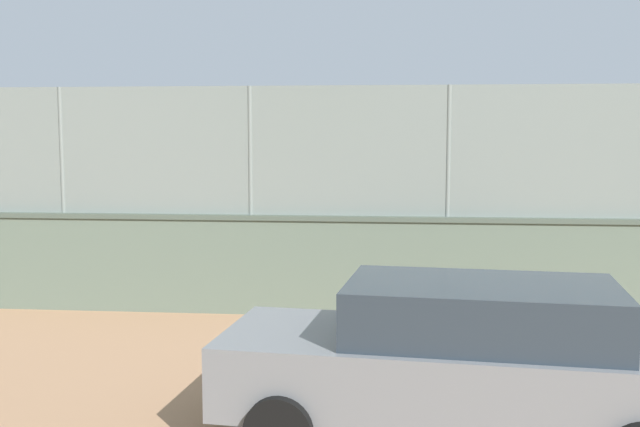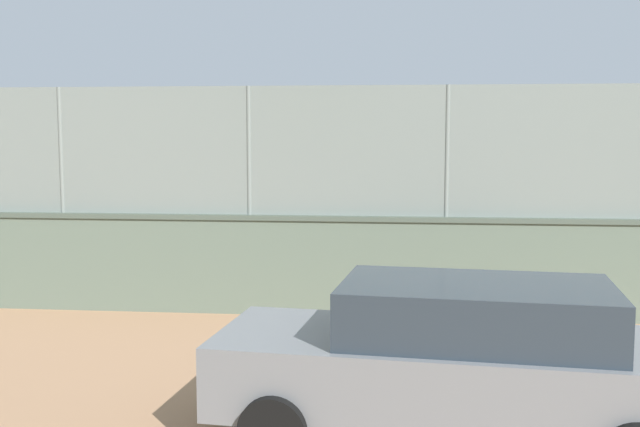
# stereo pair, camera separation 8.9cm
# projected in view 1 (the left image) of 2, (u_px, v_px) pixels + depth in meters

# --- Properties ---
(ground_plane) EXTENTS (260.00, 260.00, 0.00)m
(ground_plane) POSITION_uv_depth(u_px,v_px,m) (336.00, 225.00, 23.82)
(ground_plane) COLOR tan
(perimeter_wall) EXTENTS (31.73, 1.19, 1.60)m
(perimeter_wall) POSITION_uv_depth(u_px,v_px,m) (446.00, 267.00, 11.84)
(perimeter_wall) COLOR slate
(perimeter_wall) RESTS_ON ground_plane
(fence_panel_on_wall) EXTENTS (31.16, 0.93, 2.04)m
(fence_panel_on_wall) POSITION_uv_depth(u_px,v_px,m) (448.00, 151.00, 11.65)
(fence_panel_on_wall) COLOR gray
(fence_panel_on_wall) RESTS_ON perimeter_wall
(player_baseline_waiting) EXTENTS (0.72, 1.24, 1.63)m
(player_baseline_waiting) POSITION_uv_depth(u_px,v_px,m) (481.00, 223.00, 16.28)
(player_baseline_waiting) COLOR navy
(player_baseline_waiting) RESTS_ON ground_plane
(player_near_wall_returning) EXTENTS (0.69, 0.86, 1.50)m
(player_near_wall_returning) POSITION_uv_depth(u_px,v_px,m) (209.00, 202.00, 22.10)
(player_near_wall_returning) COLOR #591919
(player_near_wall_returning) RESTS_ON ground_plane
(player_foreground_swinging) EXTENTS (1.10, 0.72, 1.71)m
(player_foreground_swinging) POSITION_uv_depth(u_px,v_px,m) (190.00, 227.00, 15.23)
(player_foreground_swinging) COLOR #B2B2B2
(player_foreground_swinging) RESTS_ON ground_plane
(sports_ball) EXTENTS (0.21, 0.21, 0.21)m
(sports_ball) POSITION_uv_depth(u_px,v_px,m) (505.00, 272.00, 15.17)
(sports_ball) COLOR #3399D8
(sports_ball) RESTS_ON ground_plane
(spare_ball_by_wall) EXTENTS (0.08, 0.08, 0.08)m
(spare_ball_by_wall) POSITION_uv_depth(u_px,v_px,m) (556.00, 306.00, 12.48)
(spare_ball_by_wall) COLOR #3399D8
(spare_ball_by_wall) RESTS_ON ground_plane
(parked_car_grey) EXTENTS (4.54, 2.14, 1.52)m
(parked_car_grey) POSITION_uv_depth(u_px,v_px,m) (463.00, 358.00, 7.07)
(parked_car_grey) COLOR slate
(parked_car_grey) RESTS_ON ground_plane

